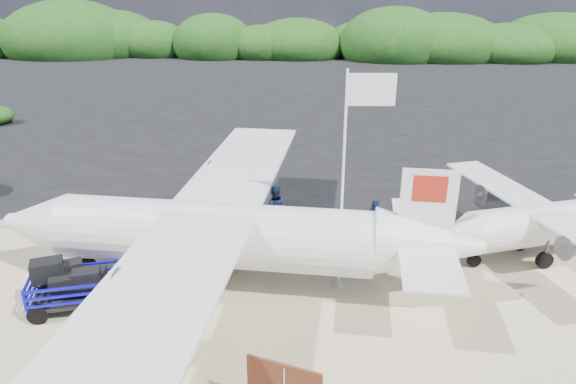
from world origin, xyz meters
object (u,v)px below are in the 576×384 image
(crew_b, at_px, (275,209))
(crew_c, at_px, (374,223))
(flagpole, at_px, (338,283))
(baggage_cart, at_px, (79,308))
(aircraft_large, at_px, (536,134))
(crew_a, at_px, (227,226))
(aircraft_small, at_px, (215,93))

(crew_b, relative_size, crew_c, 1.05)
(crew_b, bearing_deg, flagpole, 120.47)
(flagpole, bearing_deg, crew_b, 122.69)
(flagpole, distance_m, crew_b, 4.37)
(baggage_cart, xyz_separation_m, aircraft_large, (20.72, 19.80, 0.00))
(crew_c, bearing_deg, crew_a, 27.33)
(aircraft_large, bearing_deg, baggage_cart, 48.39)
(crew_b, xyz_separation_m, aircraft_small, (-7.23, 26.06, -0.93))
(crew_b, xyz_separation_m, aircraft_large, (15.36, 14.45, -0.93))
(aircraft_large, bearing_deg, crew_b, 47.94)
(baggage_cart, bearing_deg, crew_c, 11.01)
(aircraft_small, bearing_deg, crew_c, 94.68)
(aircraft_large, distance_m, aircraft_small, 25.40)
(flagpole, xyz_separation_m, aircraft_small, (-9.54, 29.66, 0.00))
(crew_a, bearing_deg, baggage_cart, 39.19)
(aircraft_small, bearing_deg, crew_b, 88.22)
(crew_b, relative_size, aircraft_large, 0.10)
(crew_a, bearing_deg, crew_b, -146.71)
(aircraft_large, relative_size, aircraft_small, 2.22)
(baggage_cart, relative_size, crew_c, 1.51)
(baggage_cart, height_order, aircraft_small, aircraft_small)
(crew_b, bearing_deg, crew_c, 163.62)
(flagpole, distance_m, aircraft_large, 22.27)
(crew_a, relative_size, aircraft_small, 0.21)
(crew_a, distance_m, crew_c, 5.25)
(crew_b, relative_size, aircraft_small, 0.23)
(crew_a, xyz_separation_m, crew_b, (1.58, 1.36, 0.10))
(flagpole, xyz_separation_m, aircraft_large, (13.05, 18.05, 0.00))
(crew_a, height_order, aircraft_small, crew_a)
(baggage_cart, xyz_separation_m, crew_a, (3.78, 3.99, 0.82))
(baggage_cart, distance_m, flagpole, 7.86)
(flagpole, distance_m, crew_a, 4.56)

